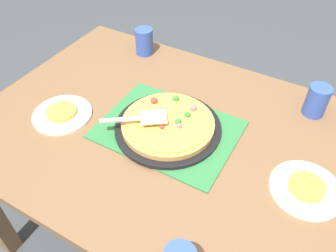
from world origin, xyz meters
TOP-DOWN VIEW (x-y plane):
  - ground_plane at (0.00, 0.00)m, footprint 8.00×8.00m
  - dining_table at (0.00, 0.00)m, footprint 1.40×1.00m
  - placemat at (0.00, 0.00)m, footprint 0.48×0.36m
  - pizza_pan at (0.00, 0.00)m, footprint 0.38×0.38m
  - pizza at (-0.00, 0.00)m, footprint 0.33×0.33m
  - plate_near_left at (0.49, -0.02)m, footprint 0.22×0.22m
  - plate_far_right at (-0.38, -0.13)m, footprint 0.22×0.22m
  - served_slice_left at (0.49, -0.02)m, footprint 0.11×0.11m
  - served_slice_right at (-0.38, -0.13)m, footprint 0.11×0.11m
  - cup_near at (-0.35, 0.39)m, footprint 0.08×0.08m
  - cup_corner at (0.43, 0.35)m, footprint 0.08×0.08m
  - pizza_server at (-0.08, -0.06)m, footprint 0.21×0.17m

SIDE VIEW (x-z plane):
  - ground_plane at x=0.00m, z-range 0.00..0.00m
  - dining_table at x=0.00m, z-range 0.27..1.02m
  - placemat at x=0.00m, z-range 0.75..0.76m
  - plate_near_left at x=0.49m, z-range 0.75..0.76m
  - plate_far_right at x=-0.38m, z-range 0.75..0.76m
  - pizza_pan at x=0.00m, z-range 0.76..0.77m
  - served_slice_left at x=0.49m, z-range 0.76..0.78m
  - served_slice_right at x=-0.38m, z-range 0.76..0.78m
  - pizza at x=0.00m, z-range 0.76..0.81m
  - cup_near at x=-0.35m, z-range 0.75..0.87m
  - cup_corner at x=0.43m, z-range 0.75..0.87m
  - pizza_server at x=-0.08m, z-range 0.81..0.82m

